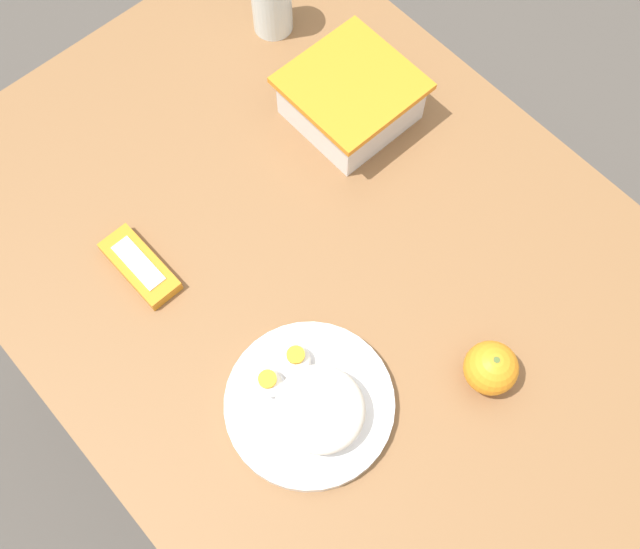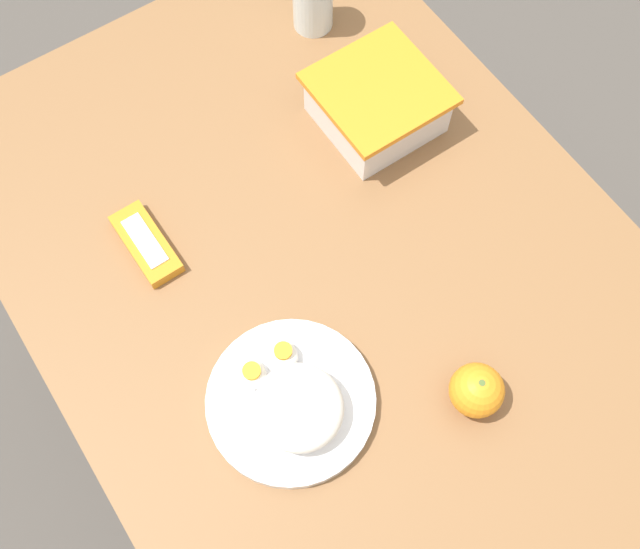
% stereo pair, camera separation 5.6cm
% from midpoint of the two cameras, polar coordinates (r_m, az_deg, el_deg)
% --- Properties ---
extents(ground_plane, '(10.00, 10.00, 0.00)m').
position_cam_midpoint_polar(ground_plane, '(1.70, 1.55, -9.58)').
color(ground_plane, '#4C4742').
extents(table, '(1.13, 0.79, 0.71)m').
position_cam_midpoint_polar(table, '(1.10, 2.36, -1.47)').
color(table, brown).
rests_on(table, ground_plane).
extents(food_container, '(0.17, 0.17, 0.08)m').
position_cam_midpoint_polar(food_container, '(1.13, 5.81, 12.62)').
color(food_container, white).
rests_on(food_container, table).
extents(orange_fruit, '(0.07, 0.07, 0.07)m').
position_cam_midpoint_polar(orange_fruit, '(0.96, 13.50, -8.69)').
color(orange_fruit, orange).
rests_on(orange_fruit, table).
extents(rice_plate, '(0.22, 0.22, 0.07)m').
position_cam_midpoint_polar(rice_plate, '(0.94, -0.37, -9.78)').
color(rice_plate, white).
rests_on(rice_plate, table).
extents(candy_bar, '(0.12, 0.05, 0.02)m').
position_cam_midpoint_polar(candy_bar, '(1.06, -11.64, 2.22)').
color(candy_bar, orange).
rests_on(candy_bar, table).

